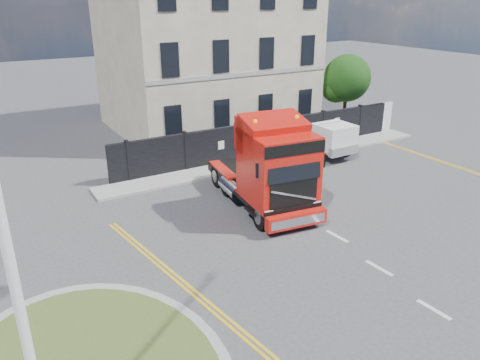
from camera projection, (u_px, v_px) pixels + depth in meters
ground at (266, 252)px, 16.57m from camera, size 120.00×120.00×0.00m
hoarding_fence at (275, 137)px, 26.50m from camera, size 18.80×0.25×2.00m
georgian_building at (205, 39)px, 30.48m from camera, size 12.30×10.30×12.80m
tree at (345, 80)px, 31.93m from camera, size 3.20×3.20×4.80m
pavement_far at (276, 158)px, 25.87m from camera, size 20.00×1.60×0.12m
truck at (271, 170)px, 19.17m from camera, size 3.32×6.95×4.01m
flatbed_pickup at (327, 138)px, 25.97m from camera, size 2.13×4.77×1.98m
lamppost_island at (14, 282)px, 7.49m from camera, size 0.25×0.50×8.09m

